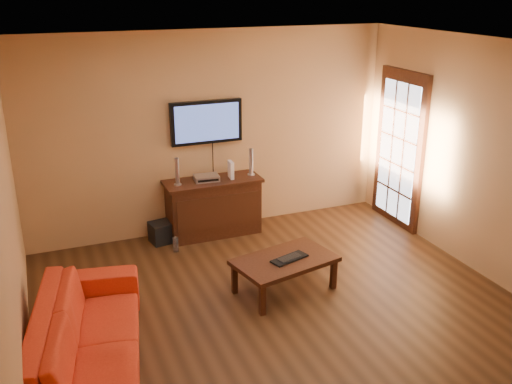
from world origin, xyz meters
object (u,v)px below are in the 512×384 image
game_console (231,170)px  keyboard (289,258)px  media_console (214,207)px  sofa (86,329)px  coffee_table (285,263)px  bottle (176,244)px  television (206,122)px  speaker_left (177,173)px  speaker_right (251,163)px  av_receiver (206,178)px  subwoofer (161,232)px

game_console → keyboard: (0.04, -1.77, -0.49)m
media_console → sofa: 3.08m
media_console → coffee_table: 1.77m
game_console → bottle: (-0.88, -0.33, -0.80)m
television → game_console: bearing=-41.2°
media_console → sofa: (-1.92, -2.40, 0.04)m
sofa → speaker_left: size_ratio=6.15×
speaker_left → coffee_table: bearing=-67.0°
media_console → game_console: game_console is taller
game_console → coffee_table: bearing=-85.6°
speaker_right → av_receiver: size_ratio=1.15×
television → subwoofer: size_ratio=3.52×
game_console → subwoofer: size_ratio=0.85×
av_receiver → keyboard: bearing=-73.2°
game_console → speaker_right: bearing=8.6°
subwoofer → bottle: subwoofer is taller
keyboard → bottle: bearing=122.7°
coffee_table → speaker_left: 1.98m
speaker_left → av_receiver: 0.42m
subwoofer → speaker_right: bearing=-9.7°
media_console → speaker_left: 0.73m
bottle → speaker_left: bearing=65.7°
media_console → game_console: size_ratio=5.57×
subwoofer → keyboard: size_ratio=0.60×
speaker_right → sofa: bearing=-135.7°
television → av_receiver: bearing=-112.9°
av_receiver → bottle: 0.97m
media_console → coffee_table: media_console is taller
sofa → television: bearing=-26.0°
sofa → subwoofer: 2.70m
speaker_left → keyboard: (0.78, -1.77, -0.54)m
coffee_table → subwoofer: size_ratio=4.40×
speaker_right → subwoofer: (-1.28, -0.01, -0.81)m
bottle → coffee_table: bearing=-57.9°
media_console → speaker_left: speaker_left is taller
sofa → bottle: 2.45m
television → subwoofer: (-0.73, -0.20, -1.38)m
speaker_left → av_receiver: speaker_left is taller
speaker_left → sofa: bearing=-121.2°
media_console → television: (-0.00, 0.21, 1.12)m
sofa → av_receiver: 3.06m
speaker_left → keyboard: size_ratio=0.79×
sofa → speaker_left: 2.83m
media_console → television: bearing=90.0°
game_console → keyboard: game_console is taller
speaker_left → subwoofer: bearing=174.9°
sofa → keyboard: 2.30m
speaker_left → bottle: size_ratio=1.71×
bottle → keyboard: keyboard is taller
speaker_right → keyboard: (-0.25, -1.80, -0.54)m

